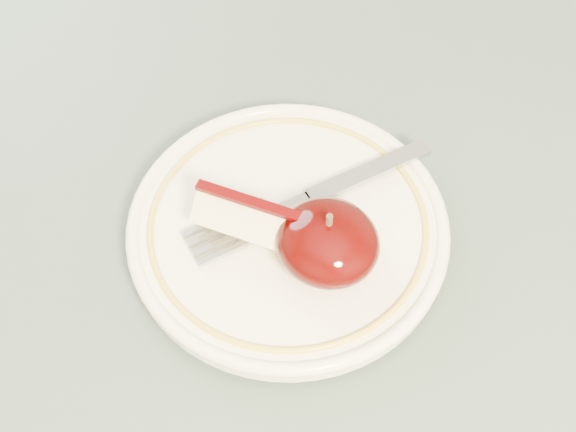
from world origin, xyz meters
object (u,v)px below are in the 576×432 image
Objects in this scene: plate at (288,228)px; apple_half at (328,242)px; fork at (306,199)px; table at (148,332)px.

apple_half reaches higher than plate.
fork is (-0.03, 0.03, -0.01)m from apple_half.
apple_half is at bearing 34.50° from table.
fork reaches higher than plate.
table is 5.45× the size of fork.
fork is (0.07, 0.10, 0.11)m from table.
plate is at bearing 168.19° from apple_half.
fork is at bearing 54.97° from table.
apple_half is (0.10, 0.07, 0.13)m from table.
plate is 0.04m from apple_half.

